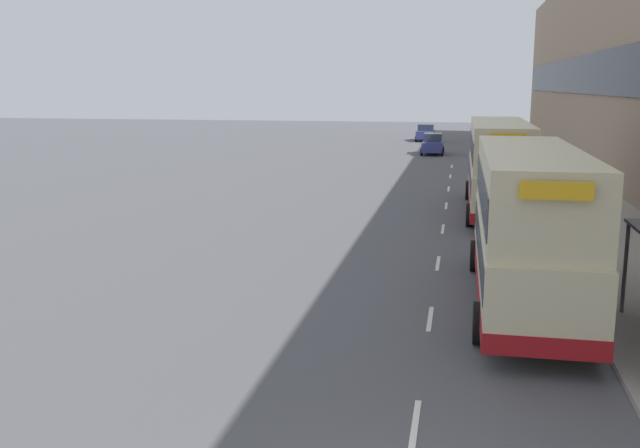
# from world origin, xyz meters

# --- Properties ---
(pavement) EXTENTS (5.00, 93.00, 0.14)m
(pavement) POSITION_xyz_m (6.50, 38.50, 0.07)
(pavement) COLOR gray
(pavement) RESTS_ON ground_plane
(terrace_facade) EXTENTS (3.10, 93.00, 14.92)m
(terrace_facade) POSITION_xyz_m (10.49, 38.50, 7.45)
(terrace_facade) COLOR #9E846B
(terrace_facade) RESTS_ON ground_plane
(lane_mark_0) EXTENTS (0.12, 2.00, 0.01)m
(lane_mark_0) POSITION_xyz_m (0.00, 3.35, 0.01)
(lane_mark_0) COLOR silver
(lane_mark_0) RESTS_ON ground_plane
(lane_mark_1) EXTENTS (0.12, 2.00, 0.01)m
(lane_mark_1) POSITION_xyz_m (0.00, 9.34, 0.01)
(lane_mark_1) COLOR silver
(lane_mark_1) RESTS_ON ground_plane
(lane_mark_2) EXTENTS (0.12, 2.00, 0.01)m
(lane_mark_2) POSITION_xyz_m (0.00, 15.33, 0.01)
(lane_mark_2) COLOR silver
(lane_mark_2) RESTS_ON ground_plane
(lane_mark_3) EXTENTS (0.12, 2.00, 0.01)m
(lane_mark_3) POSITION_xyz_m (0.00, 21.32, 0.01)
(lane_mark_3) COLOR silver
(lane_mark_3) RESTS_ON ground_plane
(lane_mark_4) EXTENTS (0.12, 2.00, 0.01)m
(lane_mark_4) POSITION_xyz_m (0.00, 27.30, 0.01)
(lane_mark_4) COLOR silver
(lane_mark_4) RESTS_ON ground_plane
(lane_mark_5) EXTENTS (0.12, 2.00, 0.01)m
(lane_mark_5) POSITION_xyz_m (0.00, 33.29, 0.01)
(lane_mark_5) COLOR silver
(lane_mark_5) RESTS_ON ground_plane
(lane_mark_6) EXTENTS (0.12, 2.00, 0.01)m
(lane_mark_6) POSITION_xyz_m (0.00, 39.28, 0.01)
(lane_mark_6) COLOR silver
(lane_mark_6) RESTS_ON ground_plane
(lane_mark_7) EXTENTS (0.12, 2.00, 0.01)m
(lane_mark_7) POSITION_xyz_m (0.00, 45.27, 0.01)
(lane_mark_7) COLOR silver
(lane_mark_7) RESTS_ON ground_plane
(double_decker_bus_near) EXTENTS (2.85, 10.57, 4.30)m
(double_decker_bus_near) POSITION_xyz_m (2.47, 11.03, 2.28)
(double_decker_bus_near) COLOR beige
(double_decker_bus_near) RESTS_ON ground_plane
(double_decker_bus_ahead) EXTENTS (2.85, 11.53, 4.30)m
(double_decker_bus_ahead) POSITION_xyz_m (2.37, 25.67, 2.29)
(double_decker_bus_ahead) COLOR beige
(double_decker_bus_ahead) RESTS_ON ground_plane
(car_0) EXTENTS (1.94, 4.31, 1.82)m
(car_0) POSITION_xyz_m (-1.81, 54.60, 0.89)
(car_0) COLOR navy
(car_0) RESTS_ON ground_plane
(car_1) EXTENTS (2.08, 4.59, 1.80)m
(car_1) POSITION_xyz_m (-3.19, 69.90, 0.89)
(car_1) COLOR navy
(car_1) RESTS_ON ground_plane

